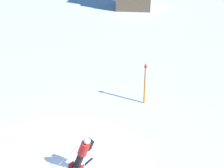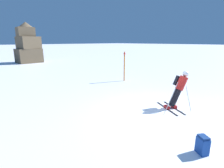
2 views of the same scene
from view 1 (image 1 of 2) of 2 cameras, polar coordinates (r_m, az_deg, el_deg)
The scene contains 3 objects.
ground_plane at distance 14.76m, azimuth -8.53°, elevation -12.37°, with size 300.00×300.00×0.00m, color white.
skier at distance 13.88m, azimuth -4.47°, elevation -10.25°, with size 1.58×1.64×1.68m.
trail_marker at distance 18.02m, azimuth 5.04°, elevation 0.30°, with size 0.13×0.13×2.13m.
Camera 1 is at (3.04, -10.94, 9.43)m, focal length 60.00 mm.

